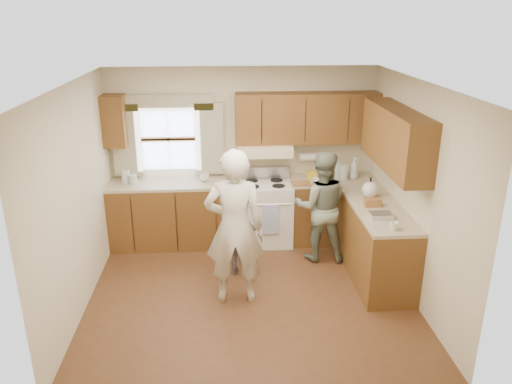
{
  "coord_description": "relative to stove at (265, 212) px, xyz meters",
  "views": [
    {
      "loc": [
        -0.3,
        -5.23,
        3.21
      ],
      "look_at": [
        0.1,
        0.4,
        1.15
      ],
      "focal_mm": 35.0,
      "sensor_mm": 36.0,
      "label": 1
    }
  ],
  "objects": [
    {
      "name": "stove",
      "position": [
        0.0,
        0.0,
        0.0
      ],
      "size": [
        0.76,
        0.67,
        1.07
      ],
      "color": "silver",
      "rests_on": "ground"
    },
    {
      "name": "room",
      "position": [
        -0.3,
        -1.44,
        0.78
      ],
      "size": [
        3.8,
        3.8,
        3.8
      ],
      "color": "#4E2D18",
      "rests_on": "ground"
    },
    {
      "name": "child",
      "position": [
        -0.39,
        -0.95,
        0.01
      ],
      "size": [
        0.57,
        0.26,
        0.95
      ],
      "primitive_type": "imported",
      "rotation": [
        0.0,
        0.0,
        3.08
      ],
      "color": "slate",
      "rests_on": "ground"
    },
    {
      "name": "kitchen_fixtures",
      "position": [
        0.31,
        -0.36,
        0.37
      ],
      "size": [
        3.8,
        2.25,
        2.15
      ],
      "color": "#49290F",
      "rests_on": "ground"
    },
    {
      "name": "woman_left",
      "position": [
        -0.48,
        -1.55,
        0.45
      ],
      "size": [
        0.68,
        0.45,
        1.84
      ],
      "primitive_type": "imported",
      "rotation": [
        0.0,
        0.0,
        3.12
      ],
      "color": "beige",
      "rests_on": "ground"
    },
    {
      "name": "woman_right",
      "position": [
        0.7,
        -0.59,
        0.29
      ],
      "size": [
        0.8,
        0.66,
        1.51
      ],
      "primitive_type": "imported",
      "rotation": [
        0.0,
        0.0,
        3.02
      ],
      "color": "#27412C",
      "rests_on": "ground"
    }
  ]
}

